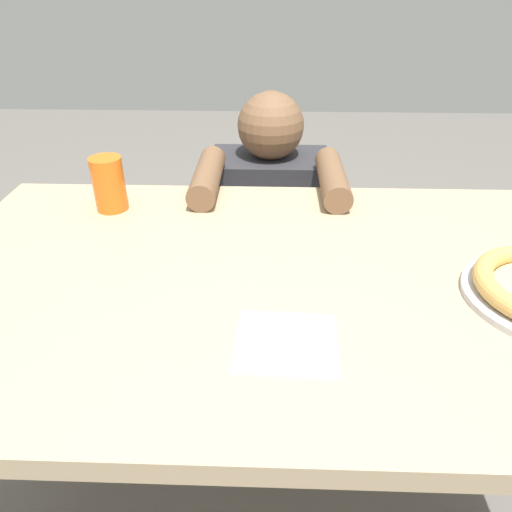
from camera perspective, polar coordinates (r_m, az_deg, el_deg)
The scene contains 5 objects.
ground_plane at distance 1.47m, azimuth 1.41°, elevation -27.18°, with size 8.00×8.00×0.00m, color #66605B.
dining_table at distance 0.97m, azimuth 1.91°, elevation -7.39°, with size 1.37×0.82×0.75m.
drink_cup_colored at distance 1.18m, azimuth -17.34°, elevation 8.31°, with size 0.08×0.08×0.13m.
paper_napkin at distance 0.75m, azimuth 3.66°, elevation -10.36°, with size 0.16×0.14×0.00m, color white.
diner_seated at distance 1.59m, azimuth 1.54°, elevation 1.01°, with size 0.39×0.51×0.95m.
Camera 1 is at (-0.01, -0.75, 1.26)m, focal length 33.13 mm.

